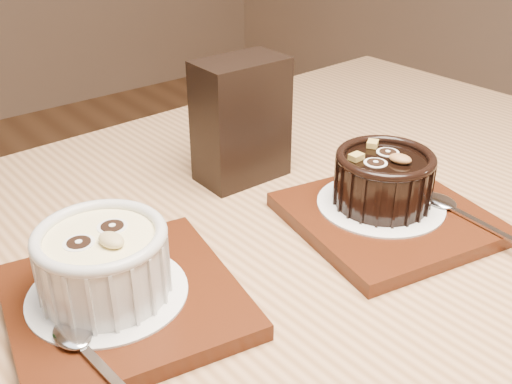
% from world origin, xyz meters
% --- Properties ---
extents(table, '(1.22, 0.84, 0.75)m').
position_xyz_m(table, '(0.10, -0.02, 0.66)').
color(table, '#9B6C43').
rests_on(table, ground).
extents(tray_left, '(0.21, 0.21, 0.01)m').
position_xyz_m(tray_left, '(-0.03, 0.01, 0.76)').
color(tray_left, '#491D0C').
rests_on(tray_left, table).
extents(doily_left, '(0.13, 0.13, 0.00)m').
position_xyz_m(doily_left, '(-0.04, 0.02, 0.77)').
color(doily_left, white).
rests_on(doily_left, tray_left).
extents(ramekin_white, '(0.10, 0.10, 0.06)m').
position_xyz_m(ramekin_white, '(-0.04, 0.02, 0.80)').
color(ramekin_white, silver).
rests_on(ramekin_white, doily_left).
extents(spoon_left, '(0.04, 0.14, 0.01)m').
position_xyz_m(spoon_left, '(-0.08, -0.04, 0.77)').
color(spoon_left, silver).
rests_on(spoon_left, tray_left).
extents(tray_right, '(0.21, 0.21, 0.01)m').
position_xyz_m(tray_right, '(0.24, -0.03, 0.76)').
color(tray_right, '#491D0C').
rests_on(tray_right, table).
extents(doily_right, '(0.13, 0.13, 0.00)m').
position_xyz_m(doily_right, '(0.24, -0.02, 0.77)').
color(doily_right, white).
rests_on(doily_right, tray_right).
extents(ramekin_dark, '(0.10, 0.10, 0.06)m').
position_xyz_m(ramekin_dark, '(0.24, -0.02, 0.80)').
color(ramekin_dark, black).
rests_on(ramekin_dark, doily_right).
extents(spoon_right, '(0.04, 0.14, 0.01)m').
position_xyz_m(spoon_right, '(0.29, -0.09, 0.77)').
color(spoon_right, silver).
rests_on(spoon_right, tray_right).
extents(condiment_stand, '(0.10, 0.06, 0.14)m').
position_xyz_m(condiment_stand, '(0.19, 0.14, 0.82)').
color(condiment_stand, black).
rests_on(condiment_stand, table).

